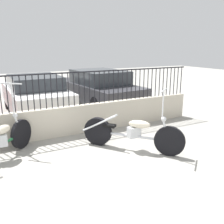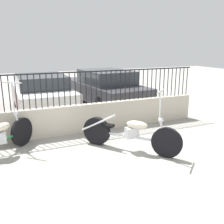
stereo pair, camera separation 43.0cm
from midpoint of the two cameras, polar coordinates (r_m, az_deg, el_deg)
ground_plane at (r=4.25m, az=-4.08°, el=-18.04°), size 40.00×40.00×0.00m
low_wall at (r=6.67m, az=-14.45°, el=-2.33°), size 8.52×0.18×0.77m
fence_railing at (r=6.47m, az=-14.99°, el=5.73°), size 8.52×0.04×0.89m
motorcycle_silver at (r=5.68m, az=1.14°, el=-4.69°), size 1.65×1.91×1.44m
car_white at (r=9.07m, az=-18.55°, el=3.84°), size 1.76×4.17×1.35m
car_dark_grey at (r=10.05m, az=-4.54°, el=5.62°), size 2.17×4.70×1.39m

